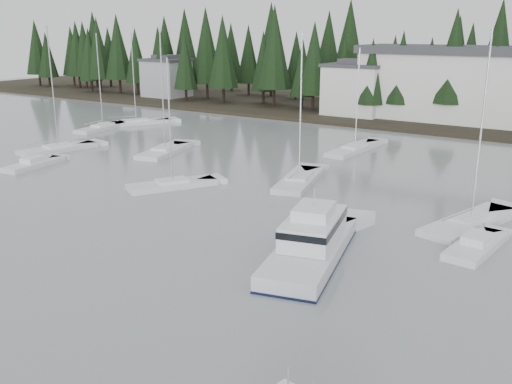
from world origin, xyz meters
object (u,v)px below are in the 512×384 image
(harbor_inn, at_px, (458,85))
(sailboat_7, at_px, (471,224))
(sailboat_6, at_px, (165,152))
(sailboat_12, at_px, (136,124))
(house_west, at_px, (355,88))
(runabout_0, at_px, (34,165))
(cabin_cruiser_center, at_px, (311,246))
(sailboat_3, at_px, (355,150))
(sailboat_8, at_px, (103,128))
(sailboat_11, at_px, (172,186))
(house_far_west, at_px, (166,77))
(runabout_1, at_px, (476,247))
(sailboat_1, at_px, (299,182))
(sailboat_5, at_px, (59,150))

(harbor_inn, bearing_deg, sailboat_7, -73.51)
(sailboat_6, bearing_deg, sailboat_12, 39.48)
(house_west, height_order, runabout_0, house_west)
(sailboat_7, bearing_deg, runabout_0, 114.04)
(cabin_cruiser_center, height_order, sailboat_3, sailboat_3)
(harbor_inn, distance_m, sailboat_8, 52.62)
(sailboat_11, bearing_deg, runabout_0, 126.10)
(harbor_inn, bearing_deg, sailboat_11, -102.64)
(sailboat_11, xyz_separation_m, runabout_0, (-17.41, -2.02, 0.06))
(sailboat_11, bearing_deg, house_far_west, 72.09)
(house_west, relative_size, sailboat_3, 0.77)
(house_west, xyz_separation_m, sailboat_8, (-25.41, -29.83, -4.57))
(harbor_inn, height_order, runabout_1, harbor_inn)
(harbor_inn, xyz_separation_m, sailboat_3, (-4.30, -26.87, -5.72))
(cabin_cruiser_center, bearing_deg, sailboat_1, 17.92)
(cabin_cruiser_center, distance_m, runabout_0, 36.17)
(house_far_west, distance_m, sailboat_11, 67.53)
(sailboat_1, height_order, sailboat_7, sailboat_7)
(sailboat_7, bearing_deg, cabin_cruiser_center, 165.46)
(sailboat_7, bearing_deg, sailboat_1, 93.50)
(house_west, relative_size, sailboat_12, 0.69)
(house_far_west, bearing_deg, sailboat_7, -32.55)
(cabin_cruiser_center, xyz_separation_m, sailboat_1, (-9.60, 15.37, -0.69))
(sailboat_5, relative_size, sailboat_8, 1.07)
(harbor_inn, height_order, runabout_0, harbor_inn)
(house_far_west, bearing_deg, sailboat_5, -62.22)
(harbor_inn, relative_size, sailboat_1, 2.09)
(harbor_inn, bearing_deg, runabout_0, -118.57)
(harbor_inn, bearing_deg, runabout_1, -73.41)
(sailboat_6, relative_size, sailboat_7, 1.03)
(cabin_cruiser_center, bearing_deg, harbor_inn, -7.32)
(harbor_inn, height_order, sailboat_6, sailboat_6)
(sailboat_5, bearing_deg, sailboat_6, -51.55)
(cabin_cruiser_center, relative_size, sailboat_1, 0.88)
(harbor_inn, distance_m, sailboat_12, 48.51)
(sailboat_11, relative_size, runabout_0, 1.67)
(sailboat_1, height_order, runabout_1, sailboat_1)
(sailboat_7, distance_m, runabout_1, 4.93)
(sailboat_6, distance_m, runabout_0, 14.40)
(house_west, height_order, cabin_cruiser_center, house_west)
(sailboat_1, bearing_deg, sailboat_8, 60.16)
(house_far_west, height_order, sailboat_3, sailboat_3)
(sailboat_1, xyz_separation_m, sailboat_11, (-8.73, -7.89, -0.00))
(sailboat_3, relative_size, sailboat_12, 0.90)
(house_far_west, relative_size, harbor_inn, 0.29)
(sailboat_8, height_order, sailboat_11, sailboat_8)
(sailboat_11, bearing_deg, sailboat_5, 107.63)
(harbor_inn, height_order, sailboat_5, sailboat_5)
(sailboat_1, height_order, sailboat_8, sailboat_1)
(sailboat_8, relative_size, sailboat_12, 1.00)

